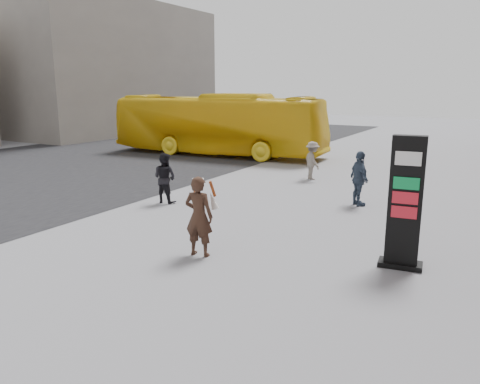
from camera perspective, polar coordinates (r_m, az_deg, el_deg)
The scene contains 9 objects.
ground at distance 10.93m, azimuth -1.16°, elevation -7.06°, with size 100.00×100.00×0.00m, color #9E9EA3.
road at distance 23.21m, azimuth -22.92°, elevation 2.65°, with size 16.00×60.00×0.01m, color black.
bg_building_far at distance 41.09m, azimuth -16.24°, elevation 14.19°, with size 10.00×18.00×10.00m, color gray.
info_pylon at distance 10.10m, azimuth 19.48°, elevation -1.30°, with size 0.93×0.55×2.76m.
woman at distance 10.36m, azimuth -5.01°, elevation -2.85°, with size 0.74×0.69×1.81m.
bus at distance 25.60m, azimuth -2.73°, elevation 8.23°, with size 2.77×11.82×3.29m, color yellow.
pedestrian_a at distance 15.25m, azimuth -9.16°, elevation 1.71°, with size 0.79×0.61×1.62m, color black.
pedestrian_b at distance 19.03m, azimuth 8.81°, elevation 3.80°, with size 0.99×0.57×1.53m, color gray.
pedestrian_c at distance 15.13m, azimuth 14.33°, elevation 1.59°, with size 1.02×0.42×1.73m, color #354458.
Camera 1 is at (5.28, -8.81, 3.73)m, focal length 35.00 mm.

